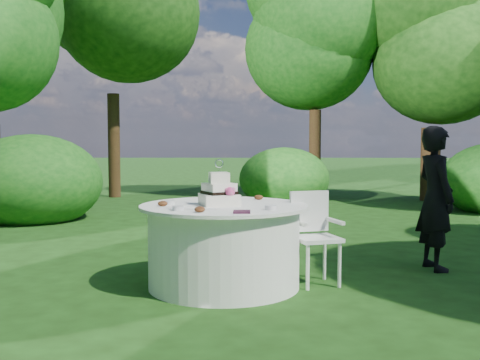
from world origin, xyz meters
The scene contains 9 objects.
ground centered at (0.00, 0.00, 0.00)m, with size 80.00×80.00×0.00m, color #17350E.
napkins centered at (0.17, -0.59, 0.78)m, with size 0.14×0.14×0.02m, color #431C32.
feather_plume centered at (-0.24, -0.33, 0.78)m, with size 0.48×0.07×0.01m, color white.
guest centered at (2.20, 0.74, 0.76)m, with size 0.55×0.36×1.52m, color black.
table centered at (0.00, 0.00, 0.39)m, with size 1.56×1.56×0.77m.
cake centered at (-0.04, -0.05, 0.88)m, with size 0.41×0.41×0.43m.
chair centered at (0.85, 0.15, 0.52)m, with size 0.50×0.50×0.88m.
votives centered at (-0.15, -0.27, 0.79)m, with size 1.03×0.55×0.04m.
petal_cups centered at (-0.13, -0.08, 0.79)m, with size 0.97×1.09×0.05m.
Camera 1 is at (0.23, -5.16, 1.36)m, focal length 42.00 mm.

